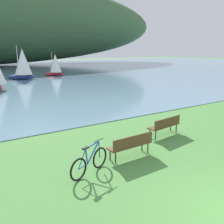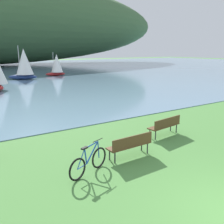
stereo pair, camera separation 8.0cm
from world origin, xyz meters
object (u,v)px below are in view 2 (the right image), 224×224
object	(u,v)px
sailboat_mid_bay	(24,64)
park_bench_further_along	(165,125)
park_bench_near_camera	(131,144)
sailboat_nearest_to_shore	(57,65)
bicycle_leaning_near_bench	(89,162)

from	to	relation	value
sailboat_mid_bay	park_bench_further_along	bearing A→B (deg)	-91.11
park_bench_near_camera	park_bench_further_along	world-z (taller)	same
park_bench_near_camera	sailboat_nearest_to_shore	distance (m)	31.11
park_bench_further_along	sailboat_mid_bay	xyz separation A→B (m)	(0.51, 26.45, 1.57)
park_bench_near_camera	bicycle_leaning_near_bench	world-z (taller)	bicycle_leaning_near_bench
park_bench_further_along	park_bench_near_camera	bearing A→B (deg)	-159.40
park_bench_near_camera	park_bench_further_along	xyz separation A→B (m)	(2.81, 1.06, 0.00)
park_bench_near_camera	park_bench_further_along	size ratio (longest dim) A/B	0.98
park_bench_further_along	sailboat_mid_bay	distance (m)	26.50
park_bench_near_camera	sailboat_mid_bay	world-z (taller)	sailboat_mid_bay
sailboat_mid_bay	park_bench_near_camera	bearing A→B (deg)	-96.89
park_bench_near_camera	bicycle_leaning_near_bench	size ratio (longest dim) A/B	1.08
park_bench_near_camera	park_bench_further_along	bearing A→B (deg)	20.60
park_bench_further_along	sailboat_nearest_to_shore	bearing A→B (deg)	78.44
sailboat_nearest_to_shore	sailboat_mid_bay	size ratio (longest dim) A/B	0.80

